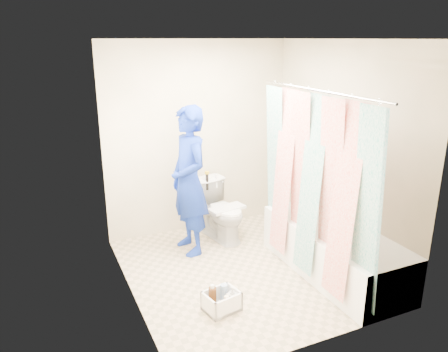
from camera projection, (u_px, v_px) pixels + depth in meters
name	position (u px, v px, depth m)	size (l,w,h in m)	color
floor	(244.00, 270.00, 4.73)	(2.60, 2.60, 0.00)	tan
ceiling	(247.00, 39.00, 4.01)	(2.40, 2.60, 0.02)	silver
wall_back	(198.00, 138.00, 5.50)	(2.40, 0.02, 2.40)	beige
wall_front	(325.00, 208.00, 3.24)	(2.40, 0.02, 2.40)	beige
wall_left	(126.00, 180.00, 3.90)	(0.02, 2.60, 2.40)	beige
wall_right	(341.00, 152.00, 4.84)	(0.02, 2.60, 2.40)	beige
bathtub	(334.00, 250.00, 4.62)	(0.70, 1.75, 0.50)	white
curtain_rod	(318.00, 91.00, 3.98)	(0.02, 0.02, 1.90)	silver
shower_curtain	(312.00, 187.00, 4.26)	(0.06, 1.75, 1.80)	white
toilet	(221.00, 210.00, 5.41)	(0.41, 0.72, 0.74)	silver
tank_lid	(227.00, 208.00, 5.29)	(0.45, 0.20, 0.03)	white
tank_internals	(210.00, 180.00, 5.43)	(0.18, 0.07, 0.24)	black
plumber	(189.00, 181.00, 4.94)	(0.63, 0.41, 1.72)	#103FA7
cleaning_caddy	(222.00, 301.00, 4.03)	(0.35, 0.30, 0.24)	white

